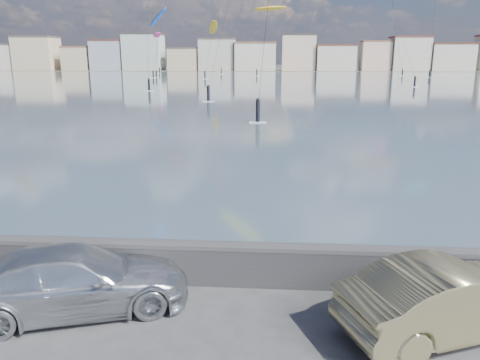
% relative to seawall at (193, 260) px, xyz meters
% --- Properties ---
extents(ground, '(700.00, 700.00, 0.00)m').
position_rel_seawall_xyz_m(ground, '(0.00, -2.70, -0.58)').
color(ground, '#333335').
rests_on(ground, ground).
extents(bay_water, '(500.00, 177.00, 0.00)m').
position_rel_seawall_xyz_m(bay_water, '(0.00, 88.80, -0.58)').
color(bay_water, '#415463').
rests_on(bay_water, ground).
extents(far_shore_strip, '(500.00, 60.00, 0.00)m').
position_rel_seawall_xyz_m(far_shore_strip, '(0.00, 197.30, -0.57)').
color(far_shore_strip, '#4C473D').
rests_on(far_shore_strip, ground).
extents(seawall, '(400.00, 0.36, 1.08)m').
position_rel_seawall_xyz_m(seawall, '(0.00, 0.00, 0.00)').
color(seawall, '#28282B').
rests_on(seawall, ground).
extents(far_buildings, '(240.79, 13.26, 14.60)m').
position_rel_seawall_xyz_m(far_buildings, '(1.31, 183.30, 5.44)').
color(far_buildings, beige).
rests_on(far_buildings, ground).
extents(car_silver, '(5.06, 3.31, 1.36)m').
position_rel_seawall_xyz_m(car_silver, '(-2.26, -1.36, 0.10)').
color(car_silver, silver).
rests_on(car_silver, ground).
extents(car_champagne, '(4.66, 3.09, 1.45)m').
position_rel_seawall_xyz_m(car_champagne, '(5.25, -1.67, 0.14)').
color(car_champagne, tan).
rests_on(car_champagne, ground).
extents(kitesurfer_2, '(5.32, 12.64, 13.93)m').
position_rel_seawall_xyz_m(kitesurfer_2, '(-38.62, 154.18, 11.92)').
color(kitesurfer_2, '#E5338C').
rests_on(kitesurfer_2, ground).
extents(kitesurfer_6, '(10.54, 11.17, 20.31)m').
position_rel_seawall_xyz_m(kitesurfer_6, '(-0.01, 135.18, 18.31)').
color(kitesurfer_6, '#BF8C19').
rests_on(kitesurfer_6, ground).
extents(kitesurfer_7, '(7.82, 16.32, 19.14)m').
position_rel_seawall_xyz_m(kitesurfer_7, '(-30.99, 124.97, 15.21)').
color(kitesurfer_7, blue).
rests_on(kitesurfer_7, ground).
extents(kitesurfer_17, '(4.05, 19.37, 15.28)m').
position_rel_seawall_xyz_m(kitesurfer_17, '(-15.14, 121.53, 12.28)').
color(kitesurfer_17, '#BF8C19').
rests_on(kitesurfer_17, ground).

